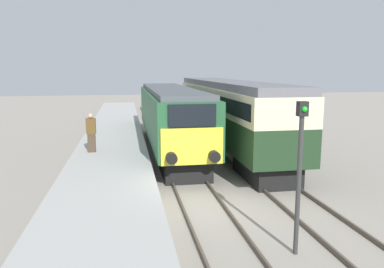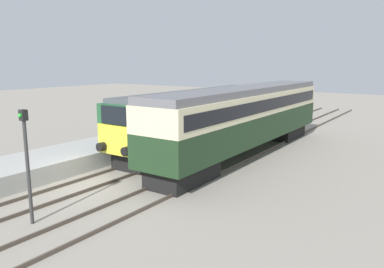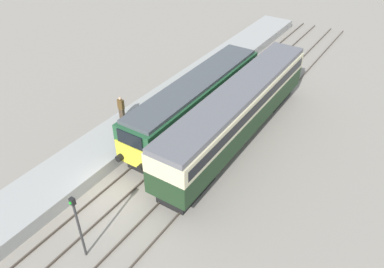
% 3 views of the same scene
% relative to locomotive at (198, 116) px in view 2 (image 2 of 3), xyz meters
% --- Properties ---
extents(ground_plane, '(120.00, 120.00, 0.00)m').
position_rel_locomotive_xyz_m(ground_plane, '(0.00, -9.14, -2.08)').
color(ground_plane, gray).
extents(platform_left, '(3.50, 50.00, 0.86)m').
position_rel_locomotive_xyz_m(platform_left, '(-3.30, -1.14, -1.65)').
color(platform_left, '#A8A8A3').
rests_on(platform_left, ground_plane).
extents(rails_near_track, '(1.51, 60.00, 0.14)m').
position_rel_locomotive_xyz_m(rails_near_track, '(0.00, -4.14, -2.01)').
color(rails_near_track, '#4C4238').
rests_on(rails_near_track, ground_plane).
extents(rails_far_track, '(1.50, 60.00, 0.14)m').
position_rel_locomotive_xyz_m(rails_far_track, '(3.40, -4.14, -2.01)').
color(rails_far_track, '#4C4238').
rests_on(rails_far_track, ground_plane).
extents(locomotive, '(2.70, 14.88, 3.70)m').
position_rel_locomotive_xyz_m(locomotive, '(0.00, 0.00, 0.00)').
color(locomotive, black).
rests_on(locomotive, ground_plane).
extents(passenger_carriage, '(2.75, 17.24, 4.07)m').
position_rel_locomotive_xyz_m(passenger_carriage, '(3.40, 0.04, 0.38)').
color(passenger_carriage, black).
rests_on(passenger_carriage, ground_plane).
extents(person_on_platform, '(0.44, 0.26, 1.84)m').
position_rel_locomotive_xyz_m(person_on_platform, '(-4.17, -3.50, -0.29)').
color(person_on_platform, '#473828').
rests_on(person_on_platform, platform_left).
extents(signal_post, '(0.24, 0.28, 3.96)m').
position_rel_locomotive_xyz_m(signal_post, '(1.70, -12.97, 0.27)').
color(signal_post, '#333333').
rests_on(signal_post, ground_plane).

